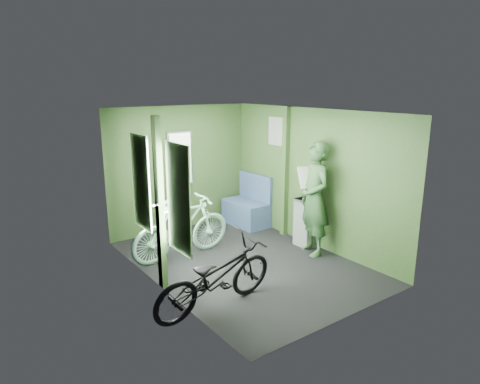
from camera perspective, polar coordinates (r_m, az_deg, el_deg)
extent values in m
plane|color=black|center=(6.69, 0.51, -9.34)|extent=(4.00, 4.00, 0.00)
cube|color=silver|center=(6.14, 0.56, 10.72)|extent=(2.80, 4.00, 0.02)
cube|color=#304A22|center=(7.98, -8.04, 3.08)|extent=(2.80, 0.02, 2.30)
cube|color=#304A22|center=(4.92, 14.54, -4.34)|extent=(2.80, 0.02, 2.30)
cube|color=#304A22|center=(5.63, -11.01, -1.78)|extent=(0.02, 4.00, 2.30)
cube|color=#304A22|center=(7.22, 9.51, 1.84)|extent=(0.02, 4.00, 2.30)
cube|color=#304A22|center=(5.65, -10.65, -1.71)|extent=(0.08, 0.12, 2.30)
cube|color=silver|center=(5.12, -8.04, -0.95)|extent=(0.02, 0.56, 1.34)
cube|color=silver|center=(6.09, -12.92, 1.28)|extent=(0.02, 0.56, 1.34)
cube|color=white|center=(5.01, -8.15, 4.93)|extent=(0.00, 0.12, 0.12)
cube|color=white|center=(6.00, -13.12, 6.23)|extent=(0.00, 0.12, 0.12)
cylinder|color=silver|center=(5.69, -9.99, -2.09)|extent=(0.03, 0.40, 0.03)
cube|color=#304A22|center=(7.61, 6.04, 2.59)|extent=(0.10, 0.10, 2.30)
cube|color=white|center=(7.74, 4.85, 8.07)|extent=(0.02, 0.40, 0.50)
cube|color=silver|center=(7.90, -7.94, 4.45)|extent=(0.50, 0.02, 1.00)
imported|color=black|center=(5.41, -3.10, -15.45)|extent=(1.79, 0.93, 1.00)
imported|color=#8FCDAF|center=(6.89, -7.54, -8.75)|extent=(1.72, 0.67, 1.08)
imported|color=#2F532D|center=(6.85, 9.94, -0.89)|extent=(0.62, 0.77, 1.83)
cube|color=silver|center=(7.04, 8.91, 1.94)|extent=(0.32, 0.25, 0.34)
cube|color=slate|center=(7.29, 8.70, -4.06)|extent=(0.24, 0.34, 0.81)
cube|color=navy|center=(8.33, 0.79, -2.81)|extent=(0.54, 0.94, 0.46)
cube|color=navy|center=(8.34, 2.06, 0.69)|extent=(0.09, 0.93, 0.52)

